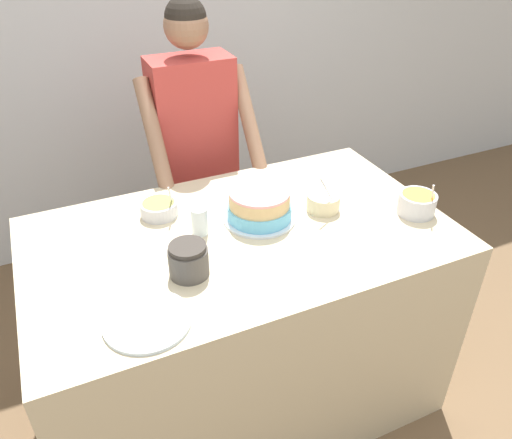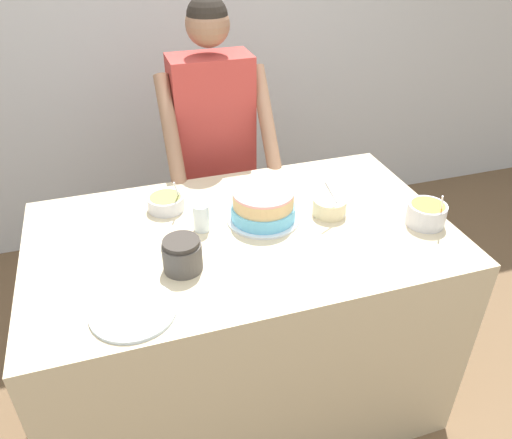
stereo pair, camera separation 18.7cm
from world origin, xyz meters
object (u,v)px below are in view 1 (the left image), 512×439
object	(u,v)px
frosting_bowl_olive	(159,208)
cake	(259,206)
ceramic_plate	(147,321)
drinking_glass	(200,221)
person_baker	(195,139)
frosting_bowl_white	(323,201)
stoneware_jar	(188,260)
frosting_bowl_orange	(417,203)

from	to	relation	value
frosting_bowl_olive	cake	bearing A→B (deg)	-28.59
ceramic_plate	drinking_glass	bearing A→B (deg)	51.91
cake	ceramic_plate	xyz separation A→B (m)	(-0.56, -0.39, -0.06)
drinking_glass	ceramic_plate	world-z (taller)	drinking_glass
person_baker	frosting_bowl_white	distance (m)	0.81
stoneware_jar	person_baker	bearing A→B (deg)	70.11
frosting_bowl_orange	drinking_glass	bearing A→B (deg)	165.08
drinking_glass	stoneware_jar	xyz separation A→B (m)	(-0.12, -0.22, 0.00)
cake	stoneware_jar	distance (m)	0.43
frosting_bowl_orange	ceramic_plate	xyz separation A→B (m)	(-1.16, -0.16, -0.04)
frosting_bowl_olive	stoneware_jar	xyz separation A→B (m)	(-0.01, -0.41, 0.03)
person_baker	frosting_bowl_olive	xyz separation A→B (m)	(-0.33, -0.51, -0.04)
frosting_bowl_olive	drinking_glass	distance (m)	0.22
frosting_bowl_white	stoneware_jar	xyz separation A→B (m)	(-0.64, -0.17, 0.02)
frosting_bowl_white	frosting_bowl_olive	world-z (taller)	frosting_bowl_white
frosting_bowl_orange	stoneware_jar	xyz separation A→B (m)	(-0.97, 0.01, 0.01)
frosting_bowl_olive	drinking_glass	size ratio (longest dim) A/B	1.37
cake	frosting_bowl_white	xyz separation A→B (m)	(0.27, -0.04, -0.02)
person_baker	stoneware_jar	distance (m)	0.98
person_baker	ceramic_plate	xyz separation A→B (m)	(-0.52, -1.09, -0.07)
drinking_glass	ceramic_plate	bearing A→B (deg)	-128.09
stoneware_jar	cake	bearing A→B (deg)	30.63
frosting_bowl_olive	person_baker	bearing A→B (deg)	57.25
stoneware_jar	drinking_glass	bearing A→B (deg)	62.27
ceramic_plate	frosting_bowl_orange	bearing A→B (deg)	8.00
ceramic_plate	stoneware_jar	size ratio (longest dim) A/B	1.98
person_baker	cake	bearing A→B (deg)	-87.33
cake	frosting_bowl_orange	world-z (taller)	frosting_bowl_orange
frosting_bowl_orange	frosting_bowl_olive	distance (m)	1.05
frosting_bowl_white	ceramic_plate	distance (m)	0.90
person_baker	cake	xyz separation A→B (m)	(0.03, -0.70, -0.01)
person_baker	drinking_glass	xyz separation A→B (m)	(-0.22, -0.70, -0.02)
cake	drinking_glass	distance (m)	0.25
frosting_bowl_white	stoneware_jar	distance (m)	0.66
frosting_bowl_olive	ceramic_plate	bearing A→B (deg)	-108.67
cake	frosting_bowl_orange	size ratio (longest dim) A/B	1.81
cake	ceramic_plate	bearing A→B (deg)	-145.13
stoneware_jar	frosting_bowl_olive	bearing A→B (deg)	89.12
ceramic_plate	person_baker	bearing A→B (deg)	64.36
ceramic_plate	stoneware_jar	world-z (taller)	stoneware_jar
drinking_glass	stoneware_jar	bearing A→B (deg)	-117.73
drinking_glass	cake	bearing A→B (deg)	-0.60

